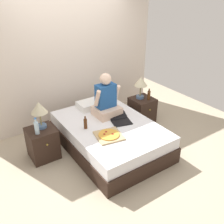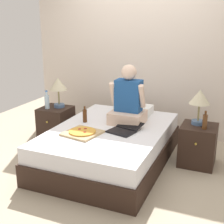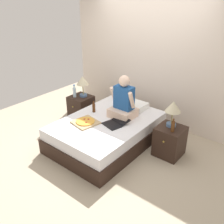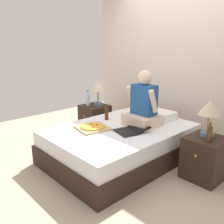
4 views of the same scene
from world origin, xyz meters
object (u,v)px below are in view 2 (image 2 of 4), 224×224
Objects in this scene: bed at (110,145)px; pizza_box at (82,133)px; beer_bottle_on_bed at (85,116)px; nightstand_left at (56,124)px; lamp_on_left_nightstand at (58,86)px; person_seated at (128,102)px; nightstand_right at (198,145)px; water_bottle at (47,101)px; laptop at (124,130)px; lamp_on_right_nightstand at (200,99)px; beer_bottle at (205,121)px.

pizza_box reaches higher than bed.
beer_bottle_on_bed is (-0.18, 0.42, 0.07)m from pizza_box.
nightstand_left is at bearing 156.09° from beer_bottle_on_bed.
bed is at bearing -23.12° from lamp_on_left_nightstand.
person_seated is (1.20, -0.08, 0.50)m from nightstand_left.
nightstand_right is at bearing 28.85° from pizza_box.
bed is 1.27m from lamp_on_left_nightstand.
person_seated is at bearing 60.16° from pizza_box.
nightstand_left is 0.39m from water_bottle.
lamp_on_left_nightstand is 0.94× the size of laptop.
beer_bottle_on_bed is (0.66, -0.29, 0.30)m from nightstand_left.
lamp_on_right_nightstand is at bearing 120.93° from nightstand_right.
nightstand_right is at bearing 5.15° from person_seated.
beer_bottle_on_bed is at bearing -172.93° from beer_bottle.
bed is at bearing -113.97° from person_seated.
beer_bottle reaches higher than bed.
lamp_on_right_nightstand is at bearing 0.00° from lamp_on_left_nightstand.
beer_bottle is at bearing 24.17° from pizza_box.
nightstand_left is at bearing 161.76° from laptop.
bed is at bearing -14.55° from water_bottle.
nightstand_left is 1.13× the size of pizza_box.
nightstand_right is at bearing 26.01° from laptop.
beer_bottle_on_bed is at bearing 168.28° from laptop.
laptop reaches higher than pizza_box.
nightstand_right is (2.13, 0.00, 0.00)m from nightstand_left.
nightstand_right is (2.21, 0.09, -0.37)m from water_bottle.
person_seated is (-1.00, 0.02, 0.14)m from beer_bottle.
lamp_on_right_nightstand is 1.51m from beer_bottle_on_bed.
pizza_box is at bearing -145.92° from laptop.
bed is at bearing 55.20° from pizza_box.
lamp_on_right_nightstand is 0.58× the size of person_seated.
lamp_on_left_nightstand is at bearing 180.00° from lamp_on_right_nightstand.
lamp_on_right_nightstand is at bearing 3.68° from water_bottle.
lamp_on_right_nightstand reaches higher than nightstand_right.
water_bottle is (-0.12, -0.14, -0.22)m from lamp_on_left_nightstand.
person_seated reaches higher than lamp_on_left_nightstand.
nightstand_left is at bearing 48.35° from water_bottle.
person_seated is 0.77m from pizza_box.
person_seated is at bearing -171.53° from lamp_on_right_nightstand.
nightstand_left and nightstand_right have the same top height.
water_bottle is (-0.08, -0.09, 0.37)m from nightstand_left.
pizza_box is (0.84, -0.71, 0.23)m from nightstand_left.
beer_bottle is 0.48× the size of laptop.
beer_bottle is at bearing 7.07° from beer_bottle_on_bed.
lamp_on_left_nightstand is at bearing 151.04° from beer_bottle_on_bed.
pizza_box is (-1.26, -0.76, -0.36)m from lamp_on_right_nightstand.
nightstand_left is 0.78m from beer_bottle_on_bed.
nightstand_right is 1.49m from pizza_box.
water_bottle is at bearing 166.33° from laptop.
lamp_on_left_nightstand is 2.17m from beer_bottle.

